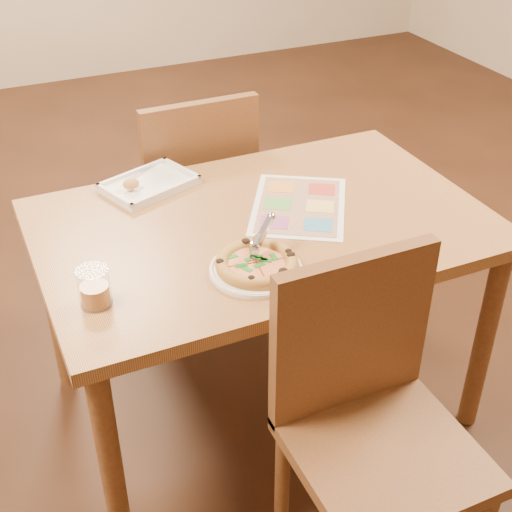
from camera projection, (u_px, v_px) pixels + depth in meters
name	position (u px, v px, depth m)	size (l,w,h in m)	color
dining_table	(263.00, 245.00, 2.12)	(1.30, 0.85, 0.72)	#A47041
chair_near	(368.00, 393.00, 1.70)	(0.42, 0.42, 0.47)	brown
chair_far	(194.00, 180.00, 2.62)	(0.42, 0.42, 0.47)	brown
plate	(256.00, 270.00, 1.85)	(0.24, 0.24, 0.01)	white
pizza	(257.00, 264.00, 1.84)	(0.22, 0.22, 0.03)	#BC8B40
pizza_cutter	(261.00, 237.00, 1.85)	(0.11, 0.10, 0.08)	silver
appetizer_tray	(148.00, 185.00, 2.23)	(0.32, 0.27, 0.05)	white
glass_tumbler	(95.00, 289.00, 1.71)	(0.08, 0.08, 0.10)	#84430A
menu	(299.00, 206.00, 2.14)	(0.27, 0.38, 0.01)	white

